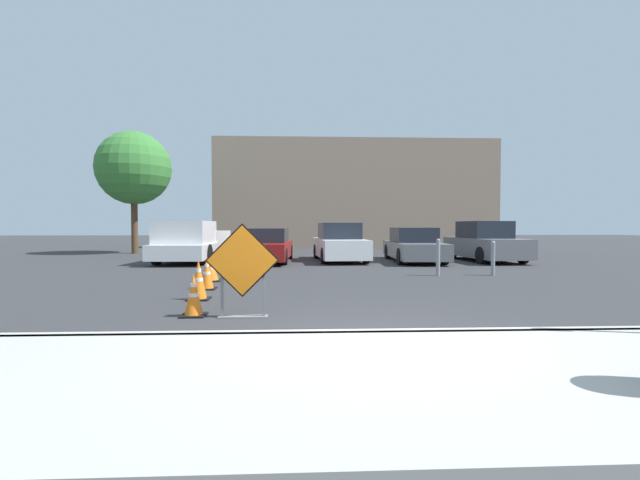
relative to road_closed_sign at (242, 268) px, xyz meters
The scene contains 17 objects.
ground_plane 8.76m from the road_closed_sign, 78.61° to the left, with size 96.00×96.00×0.00m, color #333335.
sidewalk_strip 3.49m from the road_closed_sign, 59.71° to the right, with size 24.99×3.00×0.14m.
curb_lip 2.36m from the road_closed_sign, 40.09° to the right, with size 24.99×0.20×0.14m.
road_closed_sign is the anchor object (origin of this frame).
traffic_cone_nearest 0.93m from the road_closed_sign, 167.94° to the left, with size 0.38×0.38×0.68m.
traffic_cone_second 2.04m from the road_closed_sign, 122.58° to the left, with size 0.42×0.42×0.78m.
traffic_cone_third 3.30m from the road_closed_sign, 111.80° to the left, with size 0.40×0.40×0.73m.
traffic_cone_fourth 4.75m from the road_closed_sign, 107.63° to the left, with size 0.53×0.53×0.62m.
pickup_truck 11.02m from the road_closed_sign, 108.10° to the left, with size 2.18×5.58×1.61m.
parked_car_nearest 10.41m from the road_closed_sign, 92.59° to the left, with size 2.02×4.77×1.32m.
parked_car_second 10.97m from the road_closed_sign, 76.99° to the left, with size 2.03×4.53×1.54m.
parked_car_third 11.58m from the road_closed_sign, 62.13° to the left, with size 1.95×4.69×1.35m.
parked_car_fourth 13.28m from the road_closed_sign, 51.03° to the left, with size 2.04×4.38×1.61m.
bollard_nearest 7.20m from the road_closed_sign, 47.98° to the left, with size 0.12×0.12×1.06m.
bollard_second 8.36m from the road_closed_sign, 39.80° to the left, with size 0.12×0.12×0.99m.
building_facade_backdrop 23.11m from the road_closed_sign, 78.71° to the left, with size 18.14×5.00×6.95m.
street_tree_behind_lot 17.81m from the road_closed_sign, 115.96° to the left, with size 3.71×3.71×6.23m.
Camera 1 is at (-0.81, -5.20, 1.44)m, focal length 24.00 mm.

